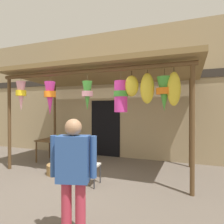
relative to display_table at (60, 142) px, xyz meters
name	(u,v)px	position (x,y,z in m)	size (l,w,h in m)	color
ground_plane	(75,177)	(1.19, -1.04, -0.64)	(30.00, 30.00, 0.00)	#60564C
shop_facade	(111,94)	(1.19, 1.41, 1.59)	(12.14, 0.29, 4.46)	#9E8966
market_stall_canopy	(102,79)	(1.59, -0.31, 1.87)	(5.28, 2.53, 2.83)	brown
display_table	(60,142)	(0.00, 0.00, 0.00)	(1.46, 0.74, 0.71)	brown
flower_heap_on_table	(62,138)	(0.11, -0.05, 0.15)	(0.77, 0.54, 0.17)	green
folding_chair	(87,162)	(1.68, -1.36, -0.14)	(0.42, 0.42, 0.84)	beige
wicker_basket_by_table	(57,169)	(0.62, -1.00, -0.51)	(0.54, 0.54, 0.25)	olive
wicker_basket_spare	(82,166)	(1.04, -0.43, -0.54)	(0.52, 0.52, 0.20)	olive
vendor_in_orange	(73,170)	(2.44, -3.11, 0.28)	(0.57, 0.32, 1.56)	#B23347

